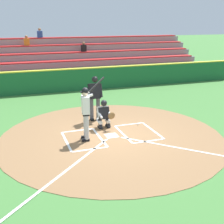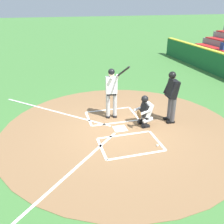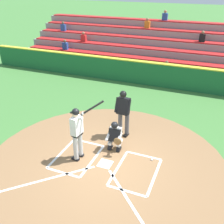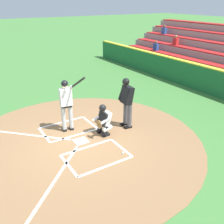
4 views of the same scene
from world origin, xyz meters
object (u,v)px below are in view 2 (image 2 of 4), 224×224
plate_umpire (172,94)px  baseball (157,145)px  batter (112,90)px  catcher (145,110)px

plate_umpire → baseball: bearing=141.7°
batter → plate_umpire: batter is taller
catcher → baseball: bearing=174.9°
catcher → plate_umpire: plate_umpire is taller
batter → catcher: batter is taller
catcher → plate_umpire: (0.07, -1.01, 0.49)m
batter → baseball: (-2.31, -0.79, -1.06)m
batter → catcher: size_ratio=1.88×
baseball → catcher: bearing=-5.1°
plate_umpire → baseball: (-1.44, 1.13, -1.04)m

